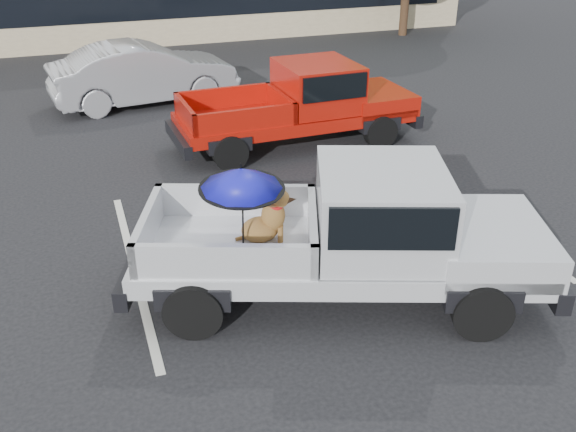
# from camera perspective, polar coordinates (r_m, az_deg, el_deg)

# --- Properties ---
(ground) EXTENTS (90.00, 90.00, 0.00)m
(ground) POSITION_cam_1_polar(r_m,az_deg,el_deg) (8.96, 7.65, -7.73)
(ground) COLOR black
(ground) RESTS_ON ground
(stripe_left) EXTENTS (0.12, 5.00, 0.01)m
(stripe_left) POSITION_cam_1_polar(r_m,az_deg,el_deg) (9.91, -13.51, -4.56)
(stripe_left) COLOR silver
(stripe_left) RESTS_ON ground
(stripe_right) EXTENTS (0.12, 5.00, 0.01)m
(stripe_right) POSITION_cam_1_polar(r_m,az_deg,el_deg) (11.84, 16.49, 0.53)
(stripe_right) COLOR silver
(stripe_right) RESTS_ON ground
(silver_pickup) EXTENTS (6.02, 3.76, 2.06)m
(silver_pickup) POSITION_cam_1_polar(r_m,az_deg,el_deg) (8.58, 6.62, -1.10)
(silver_pickup) COLOR black
(silver_pickup) RESTS_ON ground
(red_pickup) EXTENTS (5.44, 2.15, 1.77)m
(red_pickup) POSITION_cam_1_polar(r_m,az_deg,el_deg) (14.19, 2.01, 10.26)
(red_pickup) COLOR black
(red_pickup) RESTS_ON ground
(silver_sedan) EXTENTS (4.94, 2.28, 1.57)m
(silver_sedan) POSITION_cam_1_polar(r_m,az_deg,el_deg) (17.50, -12.67, 12.28)
(silver_sedan) COLOR #9E9FA5
(silver_sedan) RESTS_ON ground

